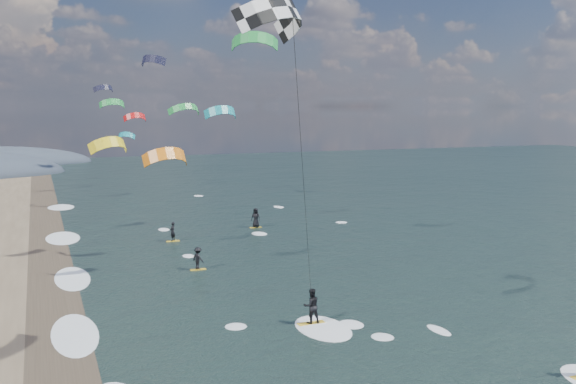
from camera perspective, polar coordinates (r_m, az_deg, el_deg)
name	(u,v)px	position (r m, az deg, el deg)	size (l,w,h in m)	color
wet_sand_strip	(62,376)	(29.55, -19.46, -15.13)	(3.00, 240.00, 0.00)	#382D23
kitesurfer_near_b	(301,121)	(27.19, 1.18, 6.37)	(7.12, 9.38, 15.86)	gold
far_kitesurfers	(221,235)	(52.63, -5.98, -3.78)	(9.80, 14.43, 1.84)	gold
bg_kite_field	(153,102)	(73.07, -11.92, 7.80)	(15.91, 68.74, 10.42)	red
shoreline_surf	(84,335)	(34.04, -17.71, -12.00)	(2.40, 79.40, 0.11)	white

